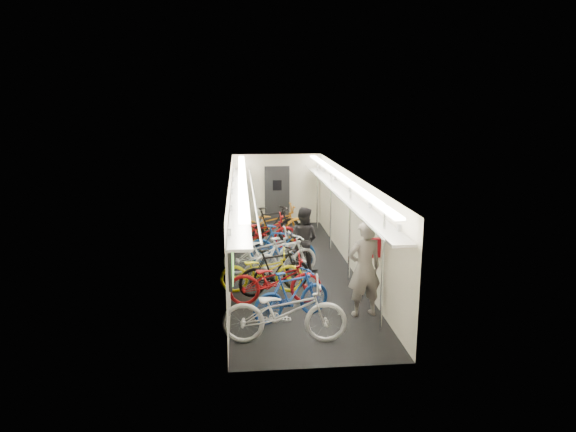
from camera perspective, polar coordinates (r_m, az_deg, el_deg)
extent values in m
plane|color=black|center=(13.05, 0.40, -5.85)|extent=(10.00, 10.00, 0.00)
plane|color=white|center=(12.51, 0.42, 4.65)|extent=(10.00, 10.00, 0.00)
plane|color=beige|center=(12.67, -6.36, -0.85)|extent=(0.00, 10.00, 10.00)
plane|color=beige|center=(12.96, 7.02, -0.56)|extent=(0.00, 10.00, 10.00)
plane|color=beige|center=(17.61, -1.23, 3.00)|extent=(3.00, 0.00, 3.00)
plane|color=beige|center=(7.98, 4.08, -8.91)|extent=(3.00, 0.00, 3.00)
cube|color=black|center=(9.56, -6.40, -4.97)|extent=(0.06, 1.10, 0.80)
cube|color=#9BDB5F|center=(9.56, -6.16, -4.97)|extent=(0.02, 0.96, 0.66)
cube|color=black|center=(11.68, -6.23, -1.74)|extent=(0.06, 1.10, 0.80)
cube|color=#9BDB5F|center=(11.68, -6.04, -1.74)|extent=(0.02, 0.96, 0.66)
cube|color=black|center=(13.82, -6.12, 0.50)|extent=(0.06, 1.10, 0.80)
cube|color=#9BDB5F|center=(13.82, -5.96, 0.50)|extent=(0.02, 0.96, 0.66)
cube|color=black|center=(15.98, -6.04, 2.13)|extent=(0.06, 1.10, 0.80)
cube|color=#9BDB5F|center=(15.98, -5.90, 2.13)|extent=(0.02, 0.96, 0.66)
cube|color=#FBE90D|center=(10.61, -6.26, -2.93)|extent=(0.02, 0.22, 0.30)
cube|color=#FBE90D|center=(12.74, -6.13, -0.31)|extent=(0.02, 0.22, 0.30)
cube|color=#FBE90D|center=(14.89, -6.05, 1.56)|extent=(0.02, 0.22, 0.30)
cube|color=black|center=(17.59, -1.21, 2.32)|extent=(0.85, 0.08, 2.00)
cube|color=#999BA0|center=(12.52, -5.43, 2.38)|extent=(0.40, 9.70, 0.05)
cube|color=#999BA0|center=(12.77, 6.15, 2.56)|extent=(0.40, 9.70, 0.05)
cylinder|color=silver|center=(12.50, -3.92, 2.86)|extent=(0.04, 9.70, 0.04)
cylinder|color=silver|center=(12.69, 4.69, 2.99)|extent=(0.04, 9.70, 0.04)
cube|color=white|center=(12.45, -5.10, 4.29)|extent=(0.18, 9.60, 0.04)
cube|color=white|center=(12.69, 5.83, 4.43)|extent=(0.18, 9.60, 0.04)
cylinder|color=silver|center=(9.35, 10.49, -5.84)|extent=(0.05, 0.05, 2.38)
cylinder|color=silver|center=(11.96, 6.87, -1.67)|extent=(0.05, 0.05, 2.38)
cylinder|color=silver|center=(14.35, 4.78, 0.76)|extent=(0.05, 0.05, 2.38)
cylinder|color=silver|center=(16.77, 3.29, 2.50)|extent=(0.05, 0.05, 2.38)
imported|color=silver|center=(9.03, -0.38, -10.56)|extent=(2.22, 0.90, 1.14)
imported|color=navy|center=(9.96, 0.43, -8.75)|extent=(1.70, 1.10, 1.00)
imported|color=#9D1114|center=(10.70, -1.44, -7.15)|extent=(1.96, 0.72, 1.02)
imported|color=black|center=(11.27, -1.44, -6.09)|extent=(1.78, 1.08, 1.03)
imported|color=yellow|center=(11.36, -2.93, -6.13)|extent=(1.88, 0.77, 0.97)
imported|color=#BCBCBE|center=(12.20, -0.33, -4.60)|extent=(1.78, 1.17, 1.04)
imported|color=silver|center=(12.62, -2.56, -3.93)|extent=(2.14, 1.03, 1.08)
imported|color=navy|center=(13.13, -0.70, -3.32)|extent=(1.83, 1.02, 1.06)
imported|color=maroon|center=(14.57, -2.80, -1.80)|extent=(2.00, 0.80, 1.03)
imported|color=black|center=(15.01, -1.85, -1.09)|extent=(2.00, 1.26, 1.17)
imported|color=orange|center=(15.22, -1.71, -0.91)|extent=(2.28, 1.01, 1.16)
imported|color=gray|center=(10.10, 8.48, -5.80)|extent=(0.78, 0.59, 1.92)
imported|color=black|center=(12.68, 1.70, -2.59)|extent=(0.99, 0.93, 1.62)
cube|color=red|center=(10.39, 9.77, -3.49)|extent=(0.28, 0.19, 0.38)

